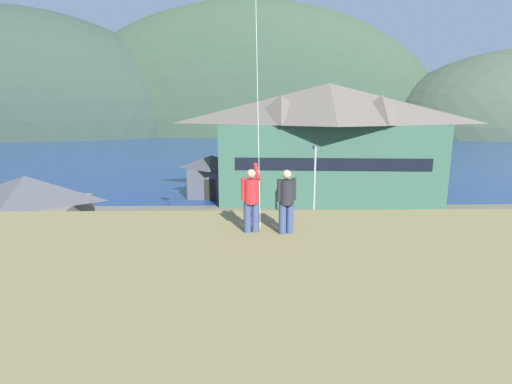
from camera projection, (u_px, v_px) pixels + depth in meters
name	position (u px, v px, depth m)	size (l,w,h in m)	color
ground_plane	(254.00, 291.00, 20.65)	(600.00, 600.00, 0.00)	#66604C
parking_lot_pad	(253.00, 255.00, 25.53)	(40.00, 20.00, 0.10)	slate
bay_water	(250.00, 154.00, 79.29)	(360.00, 84.00, 0.03)	navy
far_hill_west_ridge	(7.00, 134.00, 133.04)	(125.82, 66.52, 79.65)	#2D3D33
far_hill_east_peak	(251.00, 133.00, 138.58)	(133.76, 46.52, 85.75)	#334733
harbor_lodge	(328.00, 139.00, 39.60)	(22.40, 10.78, 11.38)	#38604C
storage_shed_near_lot	(29.00, 215.00, 24.97)	(7.14, 5.31, 5.11)	#756B5B
storage_shed_waterside	(212.00, 175.00, 41.55)	(5.17, 4.27, 4.32)	#474C56
wharf_dock	(244.00, 176.00, 52.24)	(3.20, 13.09, 0.70)	#70604C
moored_boat_wharfside	(219.00, 171.00, 53.69)	(2.35, 6.80, 2.16)	navy
moored_boat_outer_mooring	(269.00, 171.00, 54.12)	(2.45, 6.49, 2.16)	silver
parked_car_lone_by_shed	(369.00, 273.00, 20.28)	(4.25, 2.15, 1.82)	#9EA3A8
parked_car_mid_row_far	(384.00, 229.00, 27.45)	(4.25, 2.15, 1.82)	red
parked_car_front_row_silver	(243.00, 232.00, 26.83)	(4.33, 2.31, 1.82)	#9EA3A8
parked_car_back_row_right	(144.00, 231.00, 26.95)	(4.29, 2.23, 1.82)	black
parked_car_corner_spot	(471.00, 264.00, 21.44)	(4.33, 2.32, 1.82)	slate
parked_car_front_row_red	(180.00, 269.00, 20.75)	(4.24, 2.13, 1.82)	black
parked_car_front_row_end	(477.00, 226.00, 28.04)	(4.31, 2.28, 1.82)	#236633
parked_car_mid_row_near	(272.00, 264.00, 21.33)	(4.30, 2.26, 1.82)	slate
parking_light_pole	(314.00, 181.00, 30.28)	(0.24, 0.78, 6.24)	#ADADB2
person_kite_flyer	(251.00, 198.00, 10.87)	(0.52, 0.69, 1.86)	#384770
person_companion	(286.00, 200.00, 10.76)	(0.53, 0.40, 1.74)	#384770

